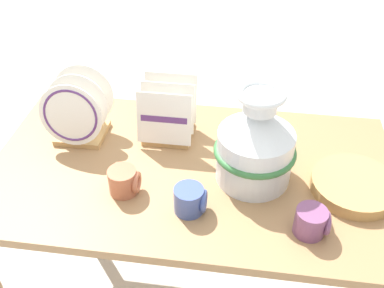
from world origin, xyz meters
name	(u,v)px	position (x,y,z in m)	size (l,w,h in m)	color
ground_plane	(192,286)	(0.00, 0.00, 0.00)	(14.00, 14.00, 0.00)	beige
display_table	(192,184)	(0.00, 0.00, 0.65)	(1.46, 0.82, 0.73)	#9E754C
ceramic_vase	(256,143)	(0.22, -0.02, 0.88)	(0.28, 0.28, 0.36)	silver
dish_rack_round_plates	(78,115)	(-0.45, 0.12, 0.84)	(0.24, 0.20, 0.26)	tan
dish_rack_square_plates	(168,119)	(-0.12, 0.18, 0.81)	(0.20, 0.19, 0.23)	tan
wicker_charger_stack	(354,186)	(0.56, -0.04, 0.76)	(0.29, 0.29, 0.04)	tan
mug_terracotta_glaze	(124,181)	(-0.21, -0.15, 0.78)	(0.11, 0.10, 0.09)	#B76647
mug_cobalt_glaze	(190,200)	(0.02, -0.20, 0.78)	(0.11, 0.10, 0.09)	#42569E
mug_plum_glaze	(312,222)	(0.40, -0.24, 0.78)	(0.11, 0.10, 0.09)	#7A4770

